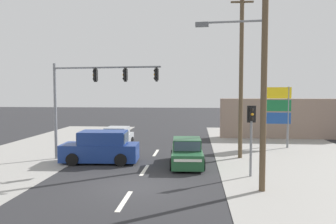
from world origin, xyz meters
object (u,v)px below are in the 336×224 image
(sedan_kerbside_parked, at_px, (117,138))
(suv_oncoming_near, at_px, (101,148))
(utility_pole_foreground_right, at_px, (261,65))
(sedan_crossing_left, at_px, (187,153))
(traffic_signal_mast, at_px, (91,90))
(pedestal_signal_right_kerb, at_px, (251,129))
(utility_pole_midground_right, at_px, (241,68))
(shopping_plaza_sign, at_px, (277,108))

(sedan_kerbside_parked, bearing_deg, suv_oncoming_near, -86.81)
(utility_pole_foreground_right, xyz_separation_m, sedan_crossing_left, (-3.21, 4.68, -4.66))
(traffic_signal_mast, relative_size, sedan_kerbside_parked, 1.61)
(pedestal_signal_right_kerb, bearing_deg, sedan_crossing_left, 144.79)
(utility_pole_foreground_right, xyz_separation_m, utility_pole_midground_right, (0.12, 6.97, 0.34))
(utility_pole_midground_right, relative_size, suv_oncoming_near, 2.36)
(traffic_signal_mast, relative_size, suv_oncoming_near, 1.48)
(utility_pole_midground_right, relative_size, shopping_plaza_sign, 2.37)
(utility_pole_foreground_right, bearing_deg, pedestal_signal_right_kerb, 89.01)
(utility_pole_foreground_right, height_order, sedan_kerbside_parked, utility_pole_foreground_right)
(utility_pole_midground_right, height_order, sedan_crossing_left, utility_pole_midground_right)
(traffic_signal_mast, relative_size, pedestal_signal_right_kerb, 1.93)
(utility_pole_midground_right, xyz_separation_m, sedan_crossing_left, (-3.33, -2.29, -5.00))
(shopping_plaza_sign, bearing_deg, utility_pole_foreground_right, -106.72)
(sedan_crossing_left, bearing_deg, shopping_plaza_sign, 44.39)
(utility_pole_foreground_right, bearing_deg, traffic_signal_mast, 149.07)
(sedan_crossing_left, height_order, sedan_kerbside_parked, same)
(utility_pole_foreground_right, relative_size, sedan_crossing_left, 2.32)
(sedan_crossing_left, bearing_deg, suv_oncoming_near, 177.21)
(utility_pole_midground_right, relative_size, sedan_crossing_left, 2.53)
(utility_pole_midground_right, xyz_separation_m, suv_oncoming_near, (-8.47, -2.04, -4.82))
(utility_pole_midground_right, distance_m, sedan_kerbside_parked, 10.58)
(utility_pole_foreground_right, bearing_deg, sedan_crossing_left, 124.45)
(sedan_crossing_left, bearing_deg, utility_pole_midground_right, 34.55)
(sedan_crossing_left, bearing_deg, sedan_kerbside_parked, 134.77)
(utility_pole_foreground_right, distance_m, sedan_crossing_left, 7.34)
(traffic_signal_mast, height_order, pedestal_signal_right_kerb, traffic_signal_mast)
(utility_pole_foreground_right, relative_size, traffic_signal_mast, 1.46)
(traffic_signal_mast, distance_m, shopping_plaza_sign, 13.73)
(utility_pole_foreground_right, height_order, utility_pole_midground_right, utility_pole_midground_right)
(shopping_plaza_sign, bearing_deg, sedan_crossing_left, -135.61)
(sedan_kerbside_parked, bearing_deg, utility_pole_foreground_right, -49.60)
(sedan_crossing_left, xyz_separation_m, sedan_kerbside_parked, (-5.43, 5.48, 0.00))
(utility_pole_foreground_right, relative_size, suv_oncoming_near, 2.16)
(utility_pole_foreground_right, bearing_deg, suv_oncoming_near, 149.45)
(sedan_kerbside_parked, height_order, suv_oncoming_near, suv_oncoming_near)
(utility_pole_midground_right, bearing_deg, traffic_signal_mast, -170.73)
(utility_pole_foreground_right, distance_m, shopping_plaza_sign, 11.81)
(traffic_signal_mast, height_order, suv_oncoming_near, traffic_signal_mast)
(shopping_plaza_sign, bearing_deg, traffic_signal_mast, -155.72)
(sedan_kerbside_parked, bearing_deg, utility_pole_midground_right, -19.96)
(pedestal_signal_right_kerb, distance_m, sedan_kerbside_parked, 11.78)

